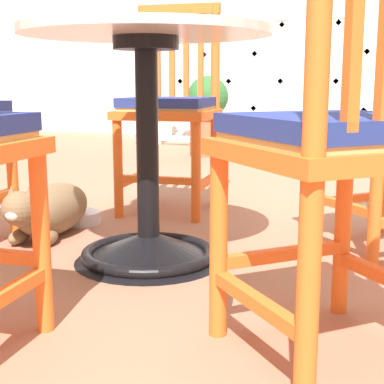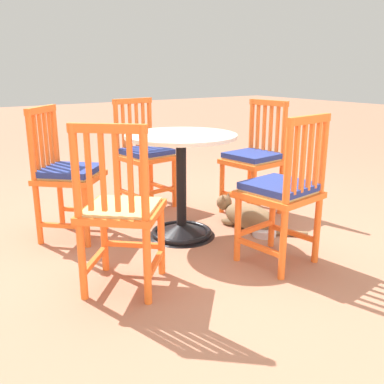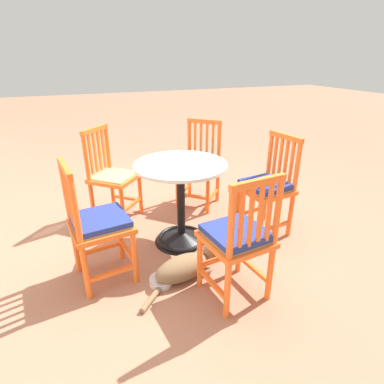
% 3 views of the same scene
% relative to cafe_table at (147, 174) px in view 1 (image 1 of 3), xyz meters
% --- Properties ---
extents(ground_plane, '(24.00, 24.00, 0.00)m').
position_rel_cafe_table_xyz_m(ground_plane, '(0.10, 0.00, -0.28)').
color(ground_plane, '#A36B51').
extents(lattice_fence_panel, '(3.35, 0.06, 1.16)m').
position_rel_cafe_table_xyz_m(lattice_fence_panel, '(-0.15, 3.25, 0.29)').
color(lattice_fence_panel, white).
rests_on(lattice_fence_panel, ground_plane).
extents(cafe_table, '(0.76, 0.76, 0.73)m').
position_rel_cafe_table_xyz_m(cafe_table, '(0.00, 0.00, 0.00)').
color(cafe_table, black).
rests_on(cafe_table, ground_plane).
extents(orange_chair_by_planter, '(0.57, 0.57, 0.91)m').
position_rel_cafe_table_xyz_m(orange_chair_by_planter, '(0.65, -0.44, 0.16)').
color(orange_chair_by_planter, orange).
rests_on(orange_chair_by_planter, ground_plane).
extents(orange_chair_facing_out, '(0.45, 0.45, 0.91)m').
position_rel_cafe_table_xyz_m(orange_chair_facing_out, '(-0.25, 0.71, 0.16)').
color(orange_chair_facing_out, orange).
rests_on(orange_chair_facing_out, ground_plane).
extents(tabby_cat, '(0.38, 0.70, 0.23)m').
position_rel_cafe_table_xyz_m(tabby_cat, '(-0.48, 0.14, -0.19)').
color(tabby_cat, brown).
rests_on(tabby_cat, ground_plane).
extents(terracotta_planter, '(0.32, 0.32, 0.62)m').
position_rel_cafe_table_xyz_m(terracotta_planter, '(-0.80, 2.63, 0.04)').
color(terracotta_planter, '#B25B3D').
rests_on(terracotta_planter, ground_plane).
extents(pet_water_bowl, '(0.17, 0.17, 0.05)m').
position_rel_cafe_table_xyz_m(pet_water_bowl, '(-0.49, 0.34, -0.26)').
color(pet_water_bowl, silver).
rests_on(pet_water_bowl, ground_plane).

